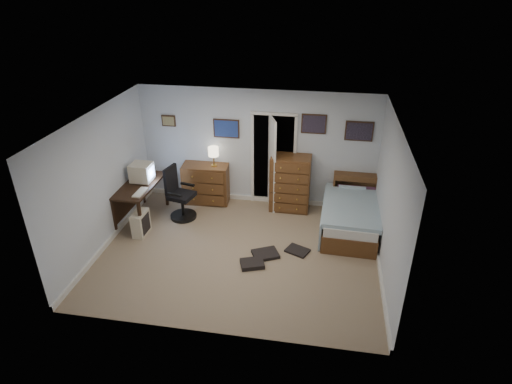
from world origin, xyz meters
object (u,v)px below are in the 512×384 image
at_px(computer_desk, 136,192).
at_px(bed, 350,215).
at_px(office_chair, 179,198).
at_px(tall_dresser, 290,183).
at_px(low_dresser, 206,183).

xyz_separation_m(computer_desk, bed, (4.28, 0.33, -0.30)).
xyz_separation_m(office_chair, bed, (3.44, 0.13, -0.12)).
height_order(computer_desk, office_chair, office_chair).
distance_m(office_chair, tall_dresser, 2.32).
bearing_deg(low_dresser, computer_desk, -145.36).
height_order(office_chair, tall_dresser, tall_dresser).
relative_size(office_chair, tall_dresser, 0.92).
height_order(computer_desk, low_dresser, low_dresser).
bearing_deg(bed, office_chair, -175.52).
relative_size(low_dresser, bed, 0.48).
xyz_separation_m(office_chair, tall_dresser, (2.20, 0.73, 0.18)).
distance_m(office_chair, low_dresser, 0.83).
xyz_separation_m(computer_desk, office_chair, (0.84, 0.19, -0.18)).
relative_size(office_chair, low_dresser, 1.13).
bearing_deg(office_chair, tall_dresser, 31.40).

